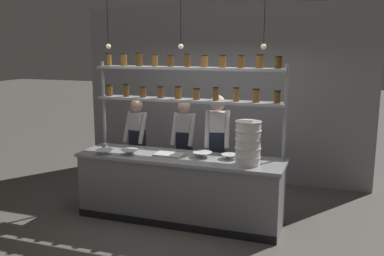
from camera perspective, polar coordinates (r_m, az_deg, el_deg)
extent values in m
plane|color=#5B5651|center=(6.22, -1.60, -12.01)|extent=(40.00, 40.00, 0.00)
cube|color=#939399|center=(7.78, 3.91, 4.61)|extent=(5.30, 0.12, 3.13)
cube|color=gray|center=(6.06, -1.63, -8.18)|extent=(2.84, 0.72, 0.88)
cube|color=#999BA0|center=(5.93, -1.65, -3.97)|extent=(2.90, 0.76, 0.04)
cube|color=black|center=(5.89, -2.91, -12.86)|extent=(2.84, 0.03, 0.10)
cylinder|color=#999BA0|center=(6.76, -11.54, -0.62)|extent=(0.04, 0.04, 2.19)
cylinder|color=#999BA0|center=(5.87, 12.11, -2.41)|extent=(0.04, 0.04, 2.19)
cube|color=#999BA0|center=(6.08, -0.58, 3.70)|extent=(2.74, 0.28, 0.04)
cylinder|color=brown|center=(6.61, -10.96, 4.88)|extent=(0.10, 0.10, 0.15)
cylinder|color=black|center=(6.60, -10.99, 5.61)|extent=(0.10, 0.10, 0.02)
cylinder|color=brown|center=(6.47, -8.76, 4.92)|extent=(0.08, 0.08, 0.17)
cylinder|color=black|center=(6.46, -8.78, 5.75)|extent=(0.09, 0.09, 0.02)
cylinder|color=brown|center=(6.34, -6.56, 4.75)|extent=(0.09, 0.09, 0.14)
cylinder|color=black|center=(6.34, -6.57, 5.48)|extent=(0.10, 0.10, 0.02)
cylinder|color=brown|center=(6.23, -4.20, 4.73)|extent=(0.09, 0.09, 0.16)
cylinder|color=black|center=(6.22, -4.21, 5.54)|extent=(0.09, 0.09, 0.02)
cylinder|color=brown|center=(6.12, -1.86, 4.68)|extent=(0.09, 0.09, 0.16)
cylinder|color=black|center=(6.11, -1.87, 5.53)|extent=(0.09, 0.09, 0.02)
cylinder|color=brown|center=(6.03, 0.63, 4.49)|extent=(0.10, 0.10, 0.14)
cylinder|color=black|center=(6.02, 0.63, 5.27)|extent=(0.10, 0.10, 0.02)
cylinder|color=brown|center=(5.94, 3.18, 4.51)|extent=(0.08, 0.08, 0.17)
cylinder|color=black|center=(5.93, 3.19, 5.42)|extent=(0.09, 0.09, 0.02)
cylinder|color=brown|center=(5.87, 5.92, 4.41)|extent=(0.08, 0.08, 0.17)
cylinder|color=black|center=(5.86, 5.93, 5.35)|extent=(0.08, 0.08, 0.02)
cylinder|color=brown|center=(5.81, 8.55, 4.23)|extent=(0.10, 0.10, 0.17)
cylinder|color=black|center=(5.80, 8.58, 5.14)|extent=(0.10, 0.10, 0.02)
cylinder|color=brown|center=(5.77, 11.31, 4.02)|extent=(0.09, 0.09, 0.15)
cylinder|color=black|center=(5.76, 11.34, 4.87)|extent=(0.09, 0.09, 0.02)
cube|color=#999BA0|center=(6.04, -0.58, 7.97)|extent=(2.74, 0.28, 0.04)
cylinder|color=brown|center=(6.57, -11.04, 8.89)|extent=(0.08, 0.08, 0.16)
cylinder|color=black|center=(6.57, -11.07, 9.68)|extent=(0.08, 0.08, 0.02)
cylinder|color=brown|center=(6.45, -9.09, 8.93)|extent=(0.10, 0.10, 0.17)
cylinder|color=black|center=(6.45, -9.12, 9.75)|extent=(0.10, 0.10, 0.02)
cylinder|color=#513314|center=(6.33, -7.07, 9.00)|extent=(0.10, 0.10, 0.18)
cylinder|color=black|center=(6.33, -7.09, 9.89)|extent=(0.10, 0.10, 0.02)
cylinder|color=brown|center=(6.23, -4.99, 8.91)|extent=(0.09, 0.09, 0.16)
cylinder|color=black|center=(6.22, -5.00, 9.73)|extent=(0.09, 0.09, 0.02)
cylinder|color=#513314|center=(6.13, -2.89, 8.86)|extent=(0.09, 0.09, 0.15)
cylinder|color=black|center=(6.13, -2.89, 9.65)|extent=(0.09, 0.09, 0.02)
cylinder|color=#513314|center=(6.04, -0.64, 8.95)|extent=(0.09, 0.09, 0.17)
cylinder|color=black|center=(6.04, -0.64, 9.85)|extent=(0.09, 0.09, 0.02)
cylinder|color=brown|center=(5.96, 1.70, 8.84)|extent=(0.09, 0.09, 0.15)
cylinder|color=black|center=(5.96, 1.70, 9.68)|extent=(0.10, 0.10, 0.02)
cylinder|color=brown|center=(5.89, 4.10, 8.79)|extent=(0.09, 0.09, 0.15)
cylinder|color=black|center=(5.88, 4.11, 9.63)|extent=(0.10, 0.10, 0.02)
cylinder|color=brown|center=(5.82, 6.54, 8.73)|extent=(0.09, 0.09, 0.15)
cylinder|color=black|center=(5.82, 6.56, 9.58)|extent=(0.10, 0.10, 0.02)
cylinder|color=brown|center=(5.77, 9.00, 8.70)|extent=(0.10, 0.10, 0.17)
cylinder|color=black|center=(5.77, 9.03, 9.61)|extent=(0.10, 0.10, 0.02)
cylinder|color=#513314|center=(5.73, 11.46, 8.51)|extent=(0.09, 0.09, 0.15)
cylinder|color=black|center=(5.73, 11.50, 9.35)|extent=(0.10, 0.10, 0.02)
cylinder|color=black|center=(7.17, -7.73, -5.71)|extent=(0.11, 0.11, 0.76)
cylinder|color=black|center=(7.08, -6.65, -5.89)|extent=(0.11, 0.11, 0.76)
cube|color=#232838|center=(6.99, -7.30, -1.51)|extent=(0.24, 0.19, 0.33)
cube|color=white|center=(6.93, -7.36, 0.91)|extent=(0.24, 0.20, 0.27)
sphere|color=beige|center=(6.89, -7.42, 3.00)|extent=(0.20, 0.20, 0.20)
cylinder|color=white|center=(6.98, -8.61, 0.19)|extent=(0.10, 0.24, 0.50)
cylinder|color=white|center=(6.82, -6.60, -0.01)|extent=(0.10, 0.24, 0.50)
cylinder|color=black|center=(6.89, -1.64, -6.28)|extent=(0.11, 0.11, 0.77)
cylinder|color=black|center=(6.84, -0.38, -6.41)|extent=(0.11, 0.11, 0.77)
cube|color=#232838|center=(6.72, -1.03, -1.86)|extent=(0.22, 0.17, 0.33)
cube|color=white|center=(6.66, -1.04, 0.68)|extent=(0.22, 0.18, 0.27)
sphere|color=beige|center=(6.62, -1.04, 2.88)|extent=(0.20, 0.20, 0.20)
cylinder|color=white|center=(6.67, -2.38, -0.10)|extent=(0.07, 0.24, 0.51)
cylinder|color=white|center=(6.57, -0.02, -0.26)|extent=(0.07, 0.24, 0.51)
cylinder|color=black|center=(6.46, 2.61, -7.18)|extent=(0.11, 0.11, 0.83)
cylinder|color=black|center=(6.45, 4.03, -7.22)|extent=(0.11, 0.11, 0.83)
cube|color=#232838|center=(6.30, 3.38, -2.06)|extent=(0.25, 0.21, 0.36)
cube|color=white|center=(6.23, 3.41, 0.87)|extent=(0.25, 0.22, 0.29)
sphere|color=beige|center=(6.19, 3.44, 3.39)|extent=(0.22, 0.22, 0.22)
cylinder|color=white|center=(6.20, 2.03, -0.11)|extent=(0.12, 0.26, 0.54)
cylinder|color=white|center=(6.19, 4.71, -0.18)|extent=(0.12, 0.26, 0.54)
cylinder|color=white|center=(5.54, 7.42, -4.36)|extent=(0.32, 0.32, 0.10)
cylinder|color=silver|center=(5.53, 7.43, -3.79)|extent=(0.34, 0.34, 0.01)
cylinder|color=white|center=(5.51, 7.45, -3.22)|extent=(0.32, 0.32, 0.10)
cylinder|color=silver|center=(5.50, 7.46, -2.64)|extent=(0.34, 0.34, 0.01)
cylinder|color=white|center=(5.49, 7.48, -2.06)|extent=(0.32, 0.32, 0.10)
cylinder|color=silver|center=(5.47, 7.49, -1.48)|extent=(0.34, 0.34, 0.01)
cylinder|color=white|center=(5.46, 7.51, -0.90)|extent=(0.32, 0.32, 0.10)
cylinder|color=silver|center=(5.45, 7.52, -0.31)|extent=(0.34, 0.34, 0.01)
cylinder|color=white|center=(5.44, 7.54, 0.28)|extent=(0.32, 0.32, 0.10)
cylinder|color=silver|center=(5.43, 7.55, 0.87)|extent=(0.34, 0.34, 0.01)
cube|color=silver|center=(5.98, -3.04, -3.54)|extent=(0.40, 0.26, 0.02)
cylinder|color=silver|center=(6.07, -8.29, -3.46)|extent=(0.11, 0.11, 0.01)
cone|color=silver|center=(6.07, -8.29, -3.19)|extent=(0.26, 0.26, 0.07)
cylinder|color=silver|center=(5.87, 1.41, -3.86)|extent=(0.12, 0.12, 0.01)
cone|color=silver|center=(5.86, 1.41, -3.57)|extent=(0.27, 0.27, 0.07)
cylinder|color=silver|center=(5.81, 5.04, -4.06)|extent=(0.10, 0.10, 0.01)
cone|color=silver|center=(5.80, 5.04, -3.81)|extent=(0.23, 0.23, 0.06)
cylinder|color=white|center=(6.15, -11.58, -3.40)|extent=(0.11, 0.11, 0.01)
cone|color=white|center=(6.14, -11.59, -3.15)|extent=(0.25, 0.25, 0.07)
cylinder|color=#B2B7BC|center=(6.34, -11.56, -2.51)|extent=(0.07, 0.07, 0.11)
cylinder|color=black|center=(6.19, -11.20, 13.73)|extent=(0.01, 0.01, 0.67)
sphere|color=#F9E5B2|center=(6.18, -11.09, 10.62)|extent=(0.07, 0.07, 0.07)
cylinder|color=black|center=(5.72, -1.52, 14.17)|extent=(0.01, 0.01, 0.67)
sphere|color=#F9E5B2|center=(5.72, -1.50, 10.80)|extent=(0.07, 0.07, 0.07)
cylinder|color=black|center=(5.43, 9.64, 14.19)|extent=(0.01, 0.01, 0.67)
sphere|color=#F9E5B2|center=(5.42, 9.53, 10.65)|extent=(0.07, 0.07, 0.07)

